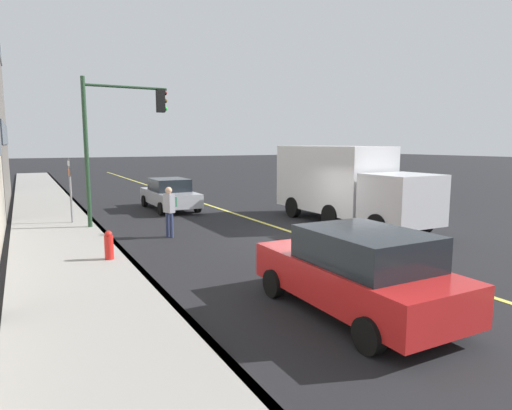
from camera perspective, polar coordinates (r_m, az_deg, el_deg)
name	(u,v)px	position (r m, az deg, el deg)	size (l,w,h in m)	color
ground	(299,235)	(16.05, 5.64, -3.85)	(200.00, 200.00, 0.00)	black
sidewalk_slab	(70,259)	(13.49, -22.95, -6.40)	(80.00, 3.06, 0.15)	gray
curb_edge	(123,253)	(13.67, -16.87, -5.91)	(80.00, 0.16, 0.15)	slate
lane_stripe_center	(299,235)	(16.05, 5.64, -3.83)	(80.00, 0.16, 0.01)	#D8CC4C
car_red	(357,271)	(8.75, 12.98, -8.29)	(4.45, 2.11, 1.67)	red
car_silver	(170,194)	(22.41, -11.12, 1.40)	(4.72, 1.97, 1.55)	#A8AAB2
truck_white	(344,183)	(18.47, 11.37, 2.82)	(7.77, 2.42, 3.17)	silver
pedestrian_with_backpack	(170,208)	(15.69, -11.12, -0.34)	(0.47, 0.44, 1.78)	#262D4C
traffic_light_mast	(118,128)	(17.76, -17.43, 9.50)	(0.28, 3.20, 5.70)	#1E3823
street_sign_post	(70,186)	(18.90, -22.90, 2.24)	(0.60, 0.08, 2.70)	slate
fire_hydrant	(109,248)	(12.65, -18.48, -5.27)	(0.24, 0.24, 0.94)	red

